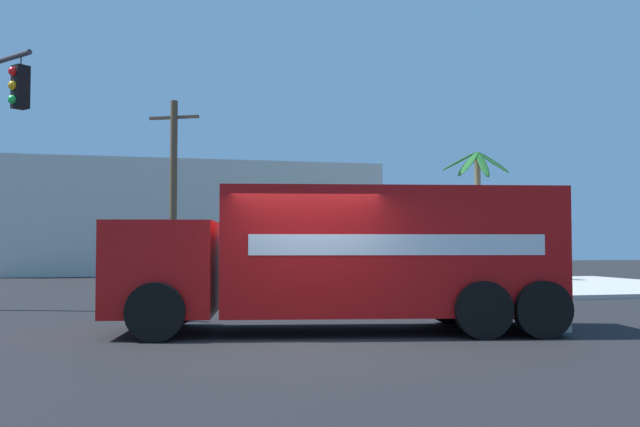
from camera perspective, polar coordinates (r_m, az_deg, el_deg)
ground_plane at (r=11.84m, az=-0.76°, el=-10.41°), size 100.00×100.00×0.00m
sidewalk_corner_far at (r=27.90m, az=18.32°, el=-5.54°), size 10.62×10.62×0.14m
delivery_truck at (r=13.37m, az=2.26°, el=-3.42°), size 8.48×4.07×2.66m
palm_tree_far at (r=30.77m, az=12.59°, el=1.84°), size 2.85×2.74×5.44m
utility_pole at (r=30.01m, az=-11.70°, el=2.00°), size 2.01×1.12×7.59m
building_backdrop at (r=39.88m, az=-10.95°, el=-0.42°), size 21.21×6.00×6.03m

